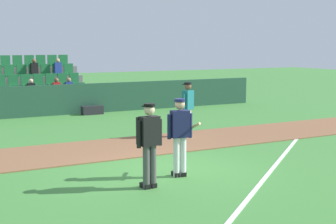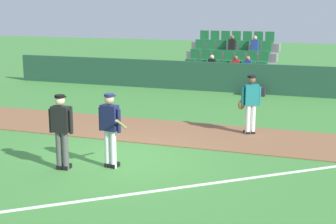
# 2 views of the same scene
# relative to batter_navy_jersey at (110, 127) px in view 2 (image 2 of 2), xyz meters

# --- Properties ---
(ground_plane) EXTENTS (80.00, 80.00, 0.00)m
(ground_plane) POSITION_rel_batter_navy_jersey_xyz_m (-0.08, 0.59, -0.97)
(ground_plane) COLOR #42843A
(infield_dirt_path) EXTENTS (28.00, 2.76, 0.03)m
(infield_dirt_path) POSITION_rel_batter_navy_jersey_xyz_m (-0.08, 3.49, -0.95)
(infield_dirt_path) COLOR brown
(infield_dirt_path) RESTS_ON ground
(foul_line_chalk) EXTENTS (9.29, 7.75, 0.01)m
(foul_line_chalk) POSITION_rel_batter_navy_jersey_xyz_m (2.92, 0.09, -0.96)
(foul_line_chalk) COLOR white
(foul_line_chalk) RESTS_ON ground
(dugout_fence) EXTENTS (20.00, 0.16, 1.28)m
(dugout_fence) POSITION_rel_batter_navy_jersey_xyz_m (-0.08, 10.91, -0.33)
(dugout_fence) COLOR #234C38
(dugout_fence) RESTS_ON ground
(stadium_bleachers) EXTENTS (4.45, 3.80, 2.45)m
(stadium_bleachers) POSITION_rel_batter_navy_jersey_xyz_m (-0.07, 13.20, -0.23)
(stadium_bleachers) COLOR slate
(stadium_bleachers) RESTS_ON ground
(batter_navy_jersey) EXTENTS (0.65, 0.79, 1.76)m
(batter_navy_jersey) POSITION_rel_batter_navy_jersey_xyz_m (0.00, 0.00, 0.00)
(batter_navy_jersey) COLOR white
(batter_navy_jersey) RESTS_ON ground
(umpire_home_plate) EXTENTS (0.59, 0.33, 1.76)m
(umpire_home_plate) POSITION_rel_batter_navy_jersey_xyz_m (-1.00, -0.48, 0.03)
(umpire_home_plate) COLOR #4C4C4C
(umpire_home_plate) RESTS_ON ground
(runner_teal_jersey) EXTENTS (0.64, 0.43, 1.76)m
(runner_teal_jersey) POSITION_rel_batter_navy_jersey_xyz_m (2.53, 4.04, -0.01)
(runner_teal_jersey) COLOR white
(runner_teal_jersey) RESTS_ON ground
(equipment_bag) EXTENTS (0.90, 0.36, 0.36)m
(equipment_bag) POSITION_rel_batter_navy_jersey_xyz_m (1.59, 10.46, -0.79)
(equipment_bag) COLOR #232328
(equipment_bag) RESTS_ON ground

